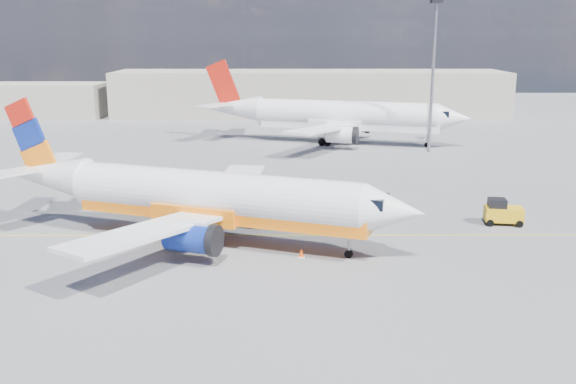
{
  "coord_description": "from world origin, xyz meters",
  "views": [
    {
      "loc": [
        0.75,
        -42.59,
        14.64
      ],
      "look_at": [
        0.86,
        2.3,
        3.5
      ],
      "focal_mm": 40.0,
      "sensor_mm": 36.0,
      "label": 1
    }
  ],
  "objects_px": {
    "main_jet": "(202,197)",
    "second_jet": "(337,116)",
    "gse_tug": "(502,212)",
    "traffic_cone": "(301,253)"
  },
  "relations": [
    {
      "from": "main_jet",
      "to": "second_jet",
      "type": "xyz_separation_m",
      "value": [
        12.92,
        42.6,
        0.39
      ]
    },
    {
      "from": "main_jet",
      "to": "traffic_cone",
      "type": "bearing_deg",
      "value": -6.83
    },
    {
      "from": "main_jet",
      "to": "traffic_cone",
      "type": "height_order",
      "value": "main_jet"
    },
    {
      "from": "gse_tug",
      "to": "second_jet",
      "type": "bearing_deg",
      "value": 112.57
    },
    {
      "from": "main_jet",
      "to": "gse_tug",
      "type": "distance_m",
      "value": 23.53
    },
    {
      "from": "main_jet",
      "to": "gse_tug",
      "type": "xyz_separation_m",
      "value": [
        23.04,
        4.14,
        -2.35
      ]
    },
    {
      "from": "second_jet",
      "to": "traffic_cone",
      "type": "bearing_deg",
      "value": -81.17
    },
    {
      "from": "main_jet",
      "to": "second_jet",
      "type": "bearing_deg",
      "value": 92.89
    },
    {
      "from": "main_jet",
      "to": "traffic_cone",
      "type": "xyz_separation_m",
      "value": [
        7.06,
        -3.53,
        -3.02
      ]
    },
    {
      "from": "main_jet",
      "to": "gse_tug",
      "type": "height_order",
      "value": "main_jet"
    }
  ]
}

